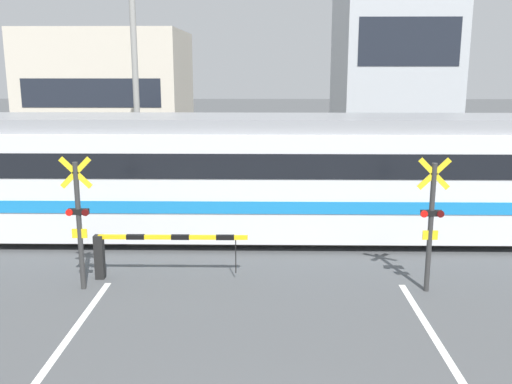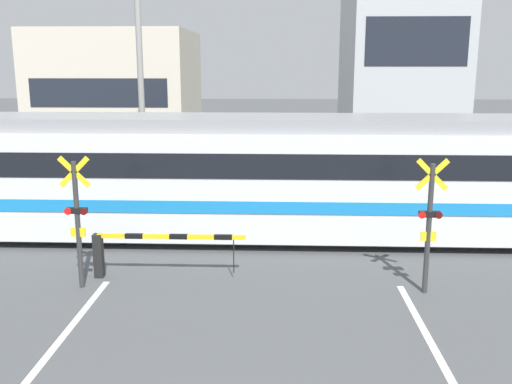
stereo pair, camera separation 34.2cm
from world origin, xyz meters
The scene contains 10 objects.
rail_track_near centered at (0.00, 10.40, 0.04)m, with size 50.00×0.10×0.08m.
rail_track_far centered at (0.00, 11.84, 0.04)m, with size 50.00×0.10×0.08m.
commuter_train centered at (3.17, 11.12, 1.82)m, with size 21.97×2.81×3.41m.
crossing_barrier_near centered at (-2.64, 7.90, 0.75)m, with size 3.46×0.20×1.04m.
crossing_barrier_far centered at (2.64, 14.06, 0.75)m, with size 3.46×0.20×1.04m.
crossing_signal_left centered at (-3.71, 7.29, 1.60)m, with size 0.68×0.15×2.90m.
crossing_signal_right centered at (3.71, 7.29, 1.60)m, with size 0.68×0.15×2.90m.
building_left_of_street centered at (-7.62, 24.92, 3.22)m, with size 7.52×6.83×6.44m.
building_right_of_street centered at (6.52, 24.92, 5.25)m, with size 5.31×6.83×10.49m.
utility_pole_streetside centered at (-4.46, 16.56, 4.28)m, with size 0.22×0.22×8.55m.
Camera 1 is at (0.23, -4.29, 4.74)m, focal length 40.00 mm.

